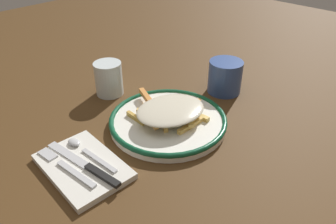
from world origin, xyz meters
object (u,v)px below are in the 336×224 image
object	(u,v)px
napkin	(83,166)
fork	(66,167)
plate	(168,121)
spoon	(83,149)
knife	(88,167)
water_glass	(108,79)
coffee_mug	(224,76)
fries_heap	(171,110)

from	to	relation	value
napkin	fork	size ratio (longest dim) A/B	1.11
plate	spoon	bearing A→B (deg)	165.83
plate	knife	bearing A→B (deg)	-179.77
water_glass	coffee_mug	world-z (taller)	same
napkin	water_glass	world-z (taller)	water_glass
water_glass	coffee_mug	bearing A→B (deg)	-43.28
spoon	water_glass	xyz separation A→B (m)	(0.21, 0.18, 0.03)
fork	coffee_mug	world-z (taller)	coffee_mug
fries_heap	water_glass	bearing A→B (deg)	92.27
fries_heap	water_glass	size ratio (longest dim) A/B	2.37
fries_heap	napkin	xyz separation A→B (m)	(-0.24, 0.02, -0.04)
spoon	coffee_mug	xyz separation A→B (m)	(0.45, -0.05, 0.03)
knife	coffee_mug	xyz separation A→B (m)	(0.47, 0.01, 0.03)
napkin	coffee_mug	bearing A→B (deg)	-1.63
coffee_mug	fork	bearing A→B (deg)	177.07
spoon	fork	bearing A→B (deg)	-157.72
fries_heap	knife	size ratio (longest dim) A/B	1.06
fork	coffee_mug	xyz separation A→B (m)	(0.50, -0.03, 0.03)
coffee_mug	plate	bearing A→B (deg)	-178.93
plate	fork	distance (m)	0.27
fries_heap	water_glass	xyz separation A→B (m)	(-0.01, 0.23, 0.00)
plate	water_glass	xyz separation A→B (m)	(-0.00, 0.23, 0.03)
knife	spoon	size ratio (longest dim) A/B	1.38
knife	fork	bearing A→B (deg)	134.92
fries_heap	knife	xyz separation A→B (m)	(-0.24, 0.00, -0.03)
napkin	knife	size ratio (longest dim) A/B	0.93
plate	fries_heap	world-z (taller)	fries_heap
spoon	coffee_mug	size ratio (longest dim) A/B	1.23
knife	spoon	bearing A→B (deg)	65.47
plate	spoon	distance (m)	0.22
fries_heap	napkin	distance (m)	0.25
fries_heap	coffee_mug	size ratio (longest dim) A/B	1.80
plate	coffee_mug	distance (m)	0.24
plate	spoon	world-z (taller)	same
plate	coffee_mug	bearing A→B (deg)	1.07
fork	water_glass	distance (m)	0.33
coffee_mug	knife	bearing A→B (deg)	-179.34
napkin	knife	bearing A→B (deg)	-84.20
fries_heap	water_glass	distance (m)	0.23
fork	spoon	bearing A→B (deg)	22.28
knife	spoon	distance (m)	0.06
napkin	fork	bearing A→B (deg)	157.22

